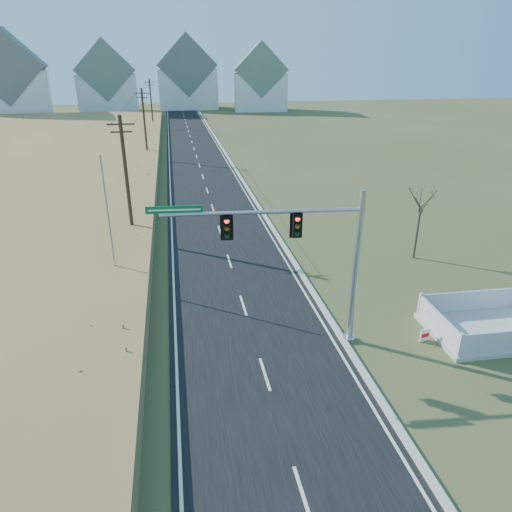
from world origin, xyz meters
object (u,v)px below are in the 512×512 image
Objects in this scene: traffic_signal_mast at (315,255)px; open_sign at (425,335)px; fence_enclosure at (490,328)px; flagpole at (111,237)px; bare_tree at (422,198)px.

open_sign is (5.38, -0.91, -4.18)m from traffic_signal_mast.
fence_enclosure is 9.08× the size of open_sign.
traffic_signal_mast is at bearing -38.89° from flagpole.
flagpole is at bearing 140.08° from open_sign.
fence_enclosure is 1.16× the size of bare_tree.
fence_enclosure is at bearing -24.81° from flagpole.
fence_enclosure is 20.60m from flagpole.
flagpole reaches higher than bare_tree.
open_sign is 0.09× the size of flagpole.
fence_enclosure reaches higher than open_sign.
bare_tree is at bearing 45.76° from traffic_signal_mast.
flagpole is (-9.62, 7.76, -1.44)m from traffic_signal_mast.
flagpole is (-18.52, 8.56, 2.82)m from fence_enclosure.
open_sign is at bearing -176.57° from fence_enclosure.
open_sign is 17.54m from flagpole.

